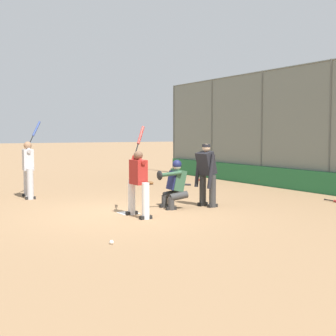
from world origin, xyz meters
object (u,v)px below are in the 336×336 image
fielding_glove_on_dirt (150,183)px  batter_at_plate (138,181)px  baseball_loose (112,242)px  umpire_home (206,173)px  spare_bat_near_backstop (199,180)px  catcher_behind_plate (174,183)px  spare_bat_by_padding (182,184)px  batter_on_deck (28,167)px

fielding_glove_on_dirt → batter_at_plate: bearing=149.5°
fielding_glove_on_dirt → baseball_loose: fielding_glove_on_dirt is taller
umpire_home → spare_bat_near_backstop: 6.70m
catcher_behind_plate → spare_bat_near_backstop: 7.04m
spare_bat_by_padding → batter_on_deck: bearing=-126.2°
baseball_loose → fielding_glove_on_dirt: bearing=-32.3°
catcher_behind_plate → fielding_glove_on_dirt: (5.19, -2.10, -0.58)m
catcher_behind_plate → fielding_glove_on_dirt: size_ratio=3.83×
umpire_home → spare_bat_near_backstop: size_ratio=2.22×
batter_at_plate → spare_bat_near_backstop: bearing=-44.7°
catcher_behind_plate → spare_bat_by_padding: catcher_behind_plate is taller
batter_on_deck → spare_bat_by_padding: batter_on_deck is taller
spare_bat_near_backstop → baseball_loose: 11.00m
umpire_home → baseball_loose: 4.65m
catcher_behind_plate → fielding_glove_on_dirt: 5.63m
spare_bat_near_backstop → spare_bat_by_padding: (-1.09, 1.50, -0.00)m
batter_at_plate → umpire_home: size_ratio=1.27×
catcher_behind_plate → umpire_home: (-0.18, -0.87, 0.23)m
catcher_behind_plate → batter_on_deck: 4.68m
umpire_home → spare_bat_near_backstop: bearing=-39.2°
spare_bat_by_padding → baseball_loose: baseball_loose is taller
batter_at_plate → umpire_home: bearing=-79.4°
baseball_loose → spare_bat_by_padding: bearing=-39.8°
fielding_glove_on_dirt → umpire_home: bearing=167.1°
batter_on_deck → spare_bat_by_padding: (0.50, -5.65, -0.87)m
spare_bat_near_backstop → baseball_loose: size_ratio=9.87×
batter_on_deck → baseball_loose: 6.62m
batter_at_plate → catcher_behind_plate: (0.63, -1.33, -0.18)m
spare_bat_near_backstop → batter_at_plate: bearing=10.9°
catcher_behind_plate → umpire_home: bearing=-94.0°
catcher_behind_plate → umpire_home: size_ratio=0.76×
spare_bat_near_backstop → fielding_glove_on_dirt: size_ratio=2.28×
spare_bat_by_padding → fielding_glove_on_dirt: bearing=-176.8°
batter_at_plate → baseball_loose: size_ratio=27.91×
batter_on_deck → spare_bat_by_padding: size_ratio=3.19×
spare_bat_near_backstop → catcher_behind_plate: bearing=15.2°
spare_bat_by_padding → catcher_behind_plate: bearing=-75.7°
umpire_home → spare_bat_by_padding: size_ratio=2.28×
spare_bat_near_backstop → fielding_glove_on_dirt: (-0.22, 2.37, 0.02)m
batter_at_plate → batter_on_deck: size_ratio=0.91×
batter_on_deck → baseball_loose: (-6.56, 0.23, -0.87)m
spare_bat_by_padding → baseball_loose: size_ratio=9.60×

